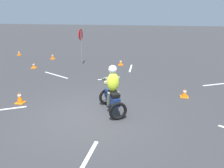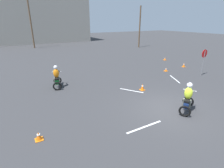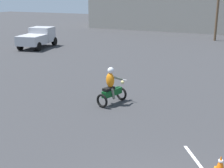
% 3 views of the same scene
% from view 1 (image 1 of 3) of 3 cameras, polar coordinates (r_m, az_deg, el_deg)
% --- Properties ---
extents(ground_plane, '(120.00, 120.00, 0.00)m').
position_cam_1_polar(ground_plane, '(7.31, -6.19, -8.47)').
color(ground_plane, '#333335').
extents(motorcycle_rider_foreground, '(1.51, 1.23, 1.66)m').
position_cam_1_polar(motorcycle_rider_foreground, '(7.33, 0.08, -2.12)').
color(motorcycle_rider_foreground, black).
rests_on(motorcycle_rider_foreground, ground).
extents(stop_sign, '(0.70, 0.08, 2.30)m').
position_cam_1_polar(stop_sign, '(14.54, -8.13, 11.40)').
color(stop_sign, slate).
rests_on(stop_sign, ground).
extents(traffic_cone_near_left, '(0.32, 0.32, 0.46)m').
position_cam_1_polar(traffic_cone_near_left, '(8.94, -22.98, -3.29)').
color(traffic_cone_near_left, orange).
rests_on(traffic_cone_near_left, ground).
extents(traffic_cone_near_right, '(0.32, 0.32, 0.36)m').
position_cam_1_polar(traffic_cone_near_right, '(9.31, 18.42, -2.28)').
color(traffic_cone_near_right, orange).
rests_on(traffic_cone_near_right, ground).
extents(traffic_cone_mid_center, '(0.32, 0.32, 0.36)m').
position_cam_1_polar(traffic_cone_mid_center, '(14.42, 2.29, 5.61)').
color(traffic_cone_mid_center, orange).
rests_on(traffic_cone_mid_center, ground).
extents(traffic_cone_mid_left, '(0.32, 0.32, 0.35)m').
position_cam_1_polar(traffic_cone_mid_left, '(19.50, -23.10, 7.42)').
color(traffic_cone_mid_left, orange).
rests_on(traffic_cone_mid_left, ground).
extents(traffic_cone_far_right, '(0.32, 0.32, 0.42)m').
position_cam_1_polar(traffic_cone_far_right, '(16.96, -15.25, 6.95)').
color(traffic_cone_far_right, orange).
rests_on(traffic_cone_far_right, ground).
extents(traffic_cone_far_left, '(0.32, 0.32, 0.32)m').
position_cam_1_polar(traffic_cone_far_left, '(14.47, -19.76, 4.54)').
color(traffic_cone_far_left, orange).
rests_on(traffic_cone_far_left, ground).
extents(lane_stripe_e, '(1.91, 0.25, 0.01)m').
position_cam_1_polar(lane_stripe_e, '(13.66, 4.90, 4.14)').
color(lane_stripe_e, silver).
rests_on(lane_stripe_e, ground).
extents(lane_stripe_ne, '(1.02, 1.87, 0.01)m').
position_cam_1_polar(lane_stripe_ne, '(12.46, -14.42, 2.29)').
color(lane_stripe_ne, silver).
rests_on(lane_stripe_ne, ground).
extents(lane_stripe_nw, '(1.03, 1.51, 0.01)m').
position_cam_1_polar(lane_stripe_nw, '(8.69, -27.16, -6.01)').
color(lane_stripe_nw, silver).
rests_on(lane_stripe_nw, ground).
extents(lane_stripe_w, '(2.00, 0.11, 0.01)m').
position_cam_1_polar(lane_stripe_w, '(5.23, -7.54, -20.41)').
color(lane_stripe_w, silver).
rests_on(lane_stripe_w, ground).
extents(lane_stripe_se, '(0.77, 1.23, 0.01)m').
position_cam_1_polar(lane_stripe_se, '(11.56, 25.27, -0.10)').
color(lane_stripe_se, silver).
rests_on(lane_stripe_se, ground).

